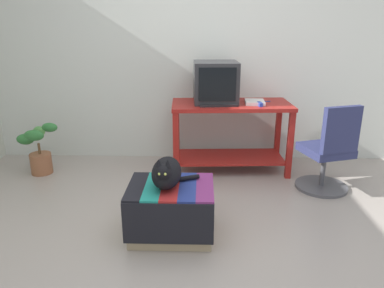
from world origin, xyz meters
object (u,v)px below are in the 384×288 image
at_px(office_chair, 329,154).
at_px(potted_plant, 39,152).
at_px(desk, 231,125).
at_px(tv_monitor, 216,83).
at_px(keyboard, 218,105).
at_px(cat, 167,173).
at_px(stapler, 260,104).
at_px(book, 255,102).
at_px(ottoman_with_blanket, 171,210).

bearing_deg(office_chair, potted_plant, -24.52).
bearing_deg(potted_plant, desk, 4.75).
relative_size(tv_monitor, keyboard, 1.23).
relative_size(tv_monitor, cat, 1.24).
bearing_deg(stapler, book, 103.71).
xyz_separation_m(cat, stapler, (0.87, 1.27, 0.26)).
height_order(desk, ottoman_with_blanket, desk).
distance_m(ottoman_with_blanket, stapler, 1.61).
bearing_deg(book, potted_plant, -174.30).
xyz_separation_m(desk, ottoman_with_blanket, (-0.56, -1.38, -0.31)).
bearing_deg(stapler, desk, 147.42).
bearing_deg(potted_plant, office_chair, -6.64).
bearing_deg(tv_monitor, book, -12.53).
height_order(keyboard, potted_plant, keyboard).
bearing_deg(book, desk, 174.82).
bearing_deg(desk, cat, -115.46).
relative_size(desk, keyboard, 3.30).
distance_m(cat, potted_plant, 1.99).
xyz_separation_m(ottoman_with_blanket, office_chair, (1.48, 0.85, 0.18)).
height_order(tv_monitor, cat, tv_monitor).
bearing_deg(keyboard, office_chair, -26.53).
relative_size(book, stapler, 2.19).
distance_m(desk, potted_plant, 2.15).
relative_size(desk, cat, 3.34).
bearing_deg(cat, office_chair, 33.30).
relative_size(tv_monitor, office_chair, 0.55).
distance_m(desk, cat, 1.52).
height_order(book, cat, book).
height_order(cat, potted_plant, cat).
xyz_separation_m(tv_monitor, ottoman_with_blanket, (-0.38, -1.42, -0.78)).
bearing_deg(ottoman_with_blanket, cat, -140.19).
relative_size(desk, potted_plant, 2.26).
relative_size(keyboard, office_chair, 0.45).
height_order(book, potted_plant, book).
distance_m(keyboard, office_chair, 1.21).
xyz_separation_m(office_chair, stapler, (-0.64, 0.39, 0.41)).
xyz_separation_m(tv_monitor, stapler, (0.46, -0.18, -0.20)).
relative_size(potted_plant, stapler, 5.31).
height_order(book, ottoman_with_blanket, book).
bearing_deg(office_chair, stapler, -49.43).
xyz_separation_m(keyboard, office_chair, (1.08, -0.39, -0.40)).
distance_m(ottoman_with_blanket, cat, 0.33).
distance_m(desk, stapler, 0.42).
relative_size(cat, potted_plant, 0.68).
relative_size(desk, ottoman_with_blanket, 2.01).
height_order(keyboard, office_chair, office_chair).
xyz_separation_m(keyboard, potted_plant, (-1.97, -0.03, -0.54)).
bearing_deg(office_chair, book, -54.24).
bearing_deg(desk, book, -10.40).
distance_m(cat, stapler, 1.56).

